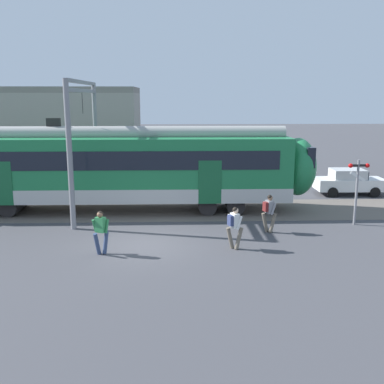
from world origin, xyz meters
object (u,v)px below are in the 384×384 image
pedestrian_white (234,224)px  crossing_signal (357,182)px  pedestrian_grey (269,210)px  parked_car_white (349,182)px  pedestrian_green (101,229)px

pedestrian_white → crossing_signal: bearing=28.1°
pedestrian_grey → parked_car_white: size_ratio=0.41×
pedestrian_white → crossing_signal: size_ratio=0.56×
parked_car_white → crossing_signal: size_ratio=1.34×
pedestrian_grey → parked_car_white: (6.36, 7.51, -0.21)m
pedestrian_white → crossing_signal: (5.95, 3.17, 1.02)m
pedestrian_green → crossing_signal: bearing=18.1°
pedestrian_green → parked_car_white: bearing=37.4°
pedestrian_white → pedestrian_grey: bearing=50.3°
parked_car_white → crossing_signal: crossing_signal is taller
pedestrian_green → pedestrian_white: bearing=4.8°
pedestrian_white → crossing_signal: 6.82m
pedestrian_grey → crossing_signal: crossing_signal is taller
pedestrian_white → pedestrian_green: bearing=-175.2°
pedestrian_white → crossing_signal: crossing_signal is taller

